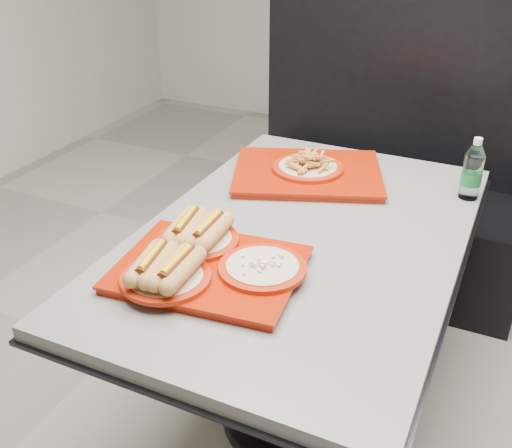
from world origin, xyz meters
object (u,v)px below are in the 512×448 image
at_px(diner_table, 301,278).
at_px(booth_bench, 384,192).
at_px(tray_near, 203,260).
at_px(water_bottle, 472,172).
at_px(tray_far, 308,170).

distance_m(diner_table, booth_bench, 1.11).
xyz_separation_m(tray_near, water_bottle, (0.57, 0.76, 0.05)).
height_order(diner_table, booth_bench, booth_bench).
xyz_separation_m(booth_bench, tray_far, (-0.13, -0.72, 0.38)).
relative_size(booth_bench, tray_near, 2.66).
xyz_separation_m(diner_table, tray_far, (-0.13, 0.37, 0.19)).
distance_m(booth_bench, tray_far, 0.82).
bearing_deg(water_bottle, diner_table, -132.38).
bearing_deg(tray_far, tray_near, -92.91).
height_order(tray_far, water_bottle, water_bottle).
xyz_separation_m(booth_bench, water_bottle, (0.41, -0.65, 0.44)).
bearing_deg(diner_table, booth_bench, 90.00).
height_order(booth_bench, tray_near, booth_bench).
distance_m(tray_far, water_bottle, 0.54).
bearing_deg(tray_far, diner_table, -71.15).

